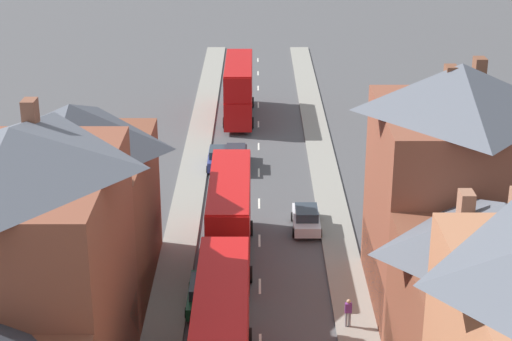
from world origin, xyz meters
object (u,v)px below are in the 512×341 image
double_decker_bus_lead (227,217)px  car_parked_left_a (201,293)px  car_parked_right_a (303,218)px  car_mid_white (216,158)px  double_decker_bus_far_approaching (219,334)px  pedestrian_far_left (346,311)px  double_decker_bus_mid_street (236,88)px  car_near_blue (233,157)px

double_decker_bus_lead → car_parked_left_a: 6.17m
car_parked_right_a → car_mid_white: 12.85m
car_parked_left_a → car_mid_white: 21.14m
double_decker_bus_far_approaching → pedestrian_far_left: bearing=37.8°
pedestrian_far_left → double_decker_bus_mid_street: bearing=100.0°
car_mid_white → car_parked_right_a: bearing=-61.2°
car_parked_left_a → car_near_blue: bearing=86.5°
car_parked_left_a → car_parked_right_a: car_parked_left_a is taller
car_mid_white → pedestrian_far_left: (7.73, -23.54, 0.19)m
car_near_blue → car_mid_white: car_near_blue is taller
double_decker_bus_far_approaching → pedestrian_far_left: size_ratio=6.71×
double_decker_bus_far_approaching → car_near_blue: (0.01, 28.78, -1.96)m
car_parked_left_a → car_mid_white: car_mid_white is taller
car_mid_white → double_decker_bus_mid_street: bearing=84.3°
car_near_blue → pedestrian_far_left: bearing=-74.9°
double_decker_bus_mid_street → car_parked_right_a: (4.91, -24.23, -2.02)m
double_decker_bus_lead → car_mid_white: (-1.29, 15.46, -1.97)m
double_decker_bus_mid_street → car_near_blue: bearing=-90.0°
car_parked_left_a → car_mid_white: size_ratio=1.17×
car_parked_left_a → pedestrian_far_left: (7.73, -2.40, 0.23)m
double_decker_bus_mid_street → pedestrian_far_left: (6.43, -36.52, -1.78)m
pedestrian_far_left → car_near_blue: bearing=105.1°
car_near_blue → car_mid_white: 1.32m
double_decker_bus_mid_street → pedestrian_far_left: bearing=-80.0°
double_decker_bus_lead → double_decker_bus_far_approaching: same height
double_decker_bus_mid_street → double_decker_bus_far_approaching: same height
pedestrian_far_left → car_parked_right_a: bearing=97.1°
double_decker_bus_far_approaching → car_near_blue: size_ratio=2.40×
double_decker_bus_mid_street → car_parked_left_a: bearing=-92.2°
car_near_blue → car_parked_left_a: (-1.30, -21.39, -0.05)m
double_decker_bus_mid_street → car_near_blue: (0.01, -12.73, -1.96)m
car_parked_left_a → double_decker_bus_lead: bearing=77.2°
double_decker_bus_lead → car_near_blue: (0.01, 15.71, -1.96)m
double_decker_bus_lead → double_decker_bus_mid_street: bearing=90.0°
double_decker_bus_lead → car_parked_right_a: double_decker_bus_lead is taller
double_decker_bus_mid_street → car_parked_right_a: 24.80m
car_parked_right_a → pedestrian_far_left: size_ratio=2.59×
car_near_blue → car_parked_right_a: 12.50m
double_decker_bus_mid_street → car_mid_white: bearing=-95.7°
car_near_blue → car_mid_white: (-1.30, -0.25, -0.00)m
double_decker_bus_mid_street → car_mid_white: 13.18m
double_decker_bus_far_approaching → car_parked_right_a: (4.91, 17.28, -2.02)m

